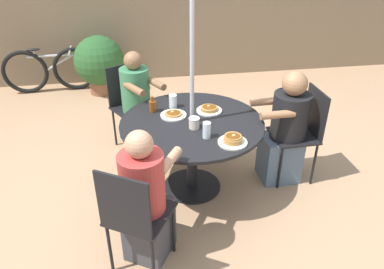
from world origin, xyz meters
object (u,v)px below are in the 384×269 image
object	(u,v)px
diner_north	(138,107)
diner_east	(146,202)
diner_south	(285,132)
potted_shrub	(99,62)
patio_chair_south	(302,129)
drinking_glass_b	(173,101)
patio_table	(192,133)
syrup_bottle	(153,106)
bicycle	(51,70)
drinking_glass_a	(207,130)
patio_chair_east	(134,214)
coffee_cup	(194,123)
pancake_plate_b	(173,115)
pancake_plate_a	(233,140)
pancake_plate_c	(209,109)
patio_chair_north	(130,101)

from	to	relation	value
diner_north	diner_east	world-z (taller)	diner_north
diner_south	potted_shrub	xyz separation A→B (m)	(-1.88, 2.50, -0.05)
diner_east	patio_chair_south	world-z (taller)	diner_east
patio_chair_south	drinking_glass_b	xyz separation A→B (m)	(-1.22, 0.30, 0.25)
patio_table	drinking_glass_b	xyz separation A→B (m)	(-0.13, 0.32, 0.18)
syrup_bottle	bicycle	xyz separation A→B (m)	(-1.38, 2.42, -0.44)
diner_north	drinking_glass_a	distance (m)	1.24
patio_chair_east	drinking_glass_a	world-z (taller)	patio_chair_east
diner_north	syrup_bottle	world-z (taller)	diner_north
diner_east	drinking_glass_b	distance (m)	1.18
bicycle	potted_shrub	bearing A→B (deg)	-15.34
diner_south	coffee_cup	world-z (taller)	diner_south
diner_east	drinking_glass_a	distance (m)	0.78
drinking_glass_b	bicycle	world-z (taller)	drinking_glass_b
diner_south	pancake_plate_b	distance (m)	1.09
pancake_plate_a	syrup_bottle	distance (m)	0.91
patio_chair_east	patio_chair_south	world-z (taller)	same
patio_table	drinking_glass_a	world-z (taller)	drinking_glass_a
pancake_plate_c	patio_chair_north	bearing A→B (deg)	134.55
patio_table	patio_chair_south	xyz separation A→B (m)	(1.08, 0.02, -0.07)
diner_south	pancake_plate_c	xyz separation A→B (m)	(-0.72, 0.16, 0.22)
diner_south	diner_north	bearing A→B (deg)	59.64
patio_chair_east	pancake_plate_b	world-z (taller)	patio_chair_east
diner_east	pancake_plate_c	bearing A→B (deg)	86.37
patio_chair_north	patio_chair_east	distance (m)	1.86
coffee_cup	potted_shrub	distance (m)	2.82
diner_east	potted_shrub	distance (m)	3.34
pancake_plate_a	bicycle	distance (m)	3.70
patio_chair_east	drinking_glass_a	xyz separation A→B (m)	(0.63, 0.64, 0.25)
diner_east	syrup_bottle	size ratio (longest dim) A/B	7.42
pancake_plate_a	drinking_glass_a	size ratio (longest dim) A/B	1.74
diner_north	diner_south	distance (m)	1.57
patio_chair_east	potted_shrub	xyz separation A→B (m)	(-0.41, 3.45, -0.07)
pancake_plate_b	bicycle	bearing A→B (deg)	121.38
diner_south	pancake_plate_a	world-z (taller)	diner_south
patio_table	bicycle	xyz separation A→B (m)	(-1.71, 2.69, -0.27)
patio_chair_north	pancake_plate_c	size ratio (longest dim) A/B	3.89
diner_east	pancake_plate_c	distance (m)	1.19
diner_north	bicycle	xyz separation A→B (m)	(-1.24, 1.90, -0.19)
pancake_plate_b	drinking_glass_a	size ratio (longest dim) A/B	1.74
patio_table	diner_east	world-z (taller)	diner_east
patio_table	syrup_bottle	size ratio (longest dim) A/B	8.60
patio_table	drinking_glass_a	bearing A→B (deg)	-75.90
patio_table	patio_chair_east	bearing A→B (deg)	-120.94
patio_table	diner_north	size ratio (longest dim) A/B	1.13
diner_north	diner_east	distance (m)	1.57
patio_chair_east	patio_chair_south	distance (m)	1.90
patio_chair_south	coffee_cup	world-z (taller)	patio_chair_south
diner_south	pancake_plate_c	distance (m)	0.77
patio_chair_south	bicycle	xyz separation A→B (m)	(-2.79, 2.66, -0.20)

